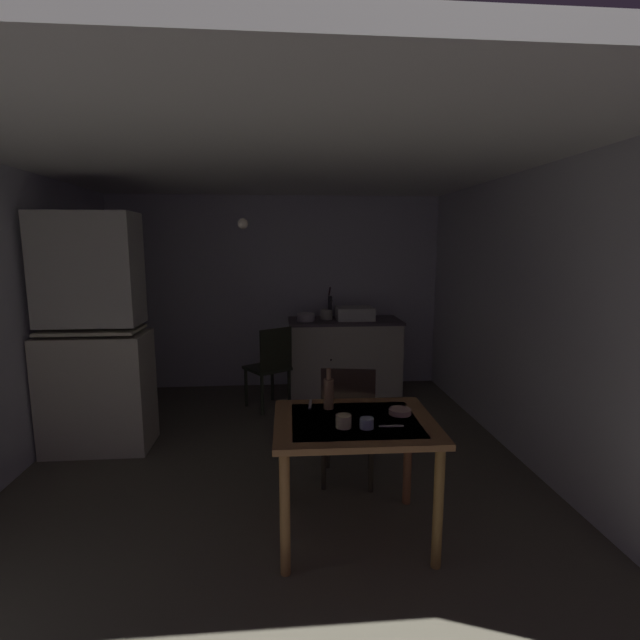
{
  "coord_description": "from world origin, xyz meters",
  "views": [
    {
      "loc": [
        0.04,
        -3.62,
        1.76
      ],
      "look_at": [
        0.35,
        -0.01,
        1.18
      ],
      "focal_mm": 26.2,
      "sensor_mm": 36.0,
      "label": 1
    }
  ],
  "objects_px": {
    "sink_basin": "(355,313)",
    "serving_bowl_wide": "(400,411)",
    "hutch_cabinet": "(94,342)",
    "mixing_bowl_counter": "(306,317)",
    "glass_bottle": "(329,393)",
    "hand_pump": "(330,305)",
    "dining_table": "(354,437)",
    "teacup_mint": "(343,421)",
    "chair_far_side": "(348,421)",
    "chair_by_counter": "(270,365)"
  },
  "relations": [
    {
      "from": "hand_pump",
      "to": "glass_bottle",
      "type": "bearing_deg",
      "value": -96.26
    },
    {
      "from": "hutch_cabinet",
      "to": "teacup_mint",
      "type": "bearing_deg",
      "value": -38.42
    },
    {
      "from": "sink_basin",
      "to": "hand_pump",
      "type": "height_order",
      "value": "hand_pump"
    },
    {
      "from": "hutch_cabinet",
      "to": "chair_far_side",
      "type": "relative_size",
      "value": 2.23
    },
    {
      "from": "hutch_cabinet",
      "to": "dining_table",
      "type": "relative_size",
      "value": 2.11
    },
    {
      "from": "mixing_bowl_counter",
      "to": "glass_bottle",
      "type": "bearing_deg",
      "value": -90.01
    },
    {
      "from": "sink_basin",
      "to": "chair_far_side",
      "type": "distance_m",
      "value": 2.31
    },
    {
      "from": "teacup_mint",
      "to": "sink_basin",
      "type": "bearing_deg",
      "value": 79.77
    },
    {
      "from": "teacup_mint",
      "to": "glass_bottle",
      "type": "distance_m",
      "value": 0.33
    },
    {
      "from": "sink_basin",
      "to": "hand_pump",
      "type": "relative_size",
      "value": 1.13
    },
    {
      "from": "sink_basin",
      "to": "serving_bowl_wide",
      "type": "bearing_deg",
      "value": -93.29
    },
    {
      "from": "hutch_cabinet",
      "to": "serving_bowl_wide",
      "type": "height_order",
      "value": "hutch_cabinet"
    },
    {
      "from": "mixing_bowl_counter",
      "to": "serving_bowl_wide",
      "type": "bearing_deg",
      "value": -81.11
    },
    {
      "from": "glass_bottle",
      "to": "hutch_cabinet",
      "type": "bearing_deg",
      "value": 147.05
    },
    {
      "from": "chair_by_counter",
      "to": "glass_bottle",
      "type": "distance_m",
      "value": 2.15
    },
    {
      "from": "sink_basin",
      "to": "glass_bottle",
      "type": "relative_size",
      "value": 1.69
    },
    {
      "from": "hutch_cabinet",
      "to": "sink_basin",
      "type": "xyz_separation_m",
      "value": [
        2.46,
        1.42,
        0.01
      ]
    },
    {
      "from": "hand_pump",
      "to": "dining_table",
      "type": "bearing_deg",
      "value": -93.17
    },
    {
      "from": "hand_pump",
      "to": "serving_bowl_wide",
      "type": "relative_size",
      "value": 2.84
    },
    {
      "from": "hutch_cabinet",
      "to": "dining_table",
      "type": "bearing_deg",
      "value": -35.28
    },
    {
      "from": "hand_pump",
      "to": "serving_bowl_wide",
      "type": "bearing_deg",
      "value": -87.32
    },
    {
      "from": "teacup_mint",
      "to": "chair_far_side",
      "type": "bearing_deg",
      "value": 79.4
    },
    {
      "from": "dining_table",
      "to": "teacup_mint",
      "type": "distance_m",
      "value": 0.2
    },
    {
      "from": "hand_pump",
      "to": "serving_bowl_wide",
      "type": "height_order",
      "value": "hand_pump"
    },
    {
      "from": "chair_far_side",
      "to": "serving_bowl_wide",
      "type": "xyz_separation_m",
      "value": [
        0.24,
        -0.54,
        0.27
      ]
    },
    {
      "from": "sink_basin",
      "to": "dining_table",
      "type": "height_order",
      "value": "sink_basin"
    },
    {
      "from": "hutch_cabinet",
      "to": "dining_table",
      "type": "distance_m",
      "value": 2.48
    },
    {
      "from": "sink_basin",
      "to": "glass_bottle",
      "type": "distance_m",
      "value": 2.71
    },
    {
      "from": "hutch_cabinet",
      "to": "mixing_bowl_counter",
      "type": "xyz_separation_m",
      "value": [
        1.88,
        1.37,
        -0.03
      ]
    },
    {
      "from": "chair_by_counter",
      "to": "glass_bottle",
      "type": "height_order",
      "value": "glass_bottle"
    },
    {
      "from": "sink_basin",
      "to": "chair_far_side",
      "type": "bearing_deg",
      "value": -100.11
    },
    {
      "from": "mixing_bowl_counter",
      "to": "glass_bottle",
      "type": "distance_m",
      "value": 2.59
    },
    {
      "from": "chair_far_side",
      "to": "hand_pump",
      "type": "bearing_deg",
      "value": 87.33
    },
    {
      "from": "hand_pump",
      "to": "glass_bottle",
      "type": "distance_m",
      "value": 2.71
    },
    {
      "from": "chair_far_side",
      "to": "glass_bottle",
      "type": "height_order",
      "value": "glass_bottle"
    },
    {
      "from": "sink_basin",
      "to": "chair_by_counter",
      "type": "relative_size",
      "value": 0.49
    },
    {
      "from": "teacup_mint",
      "to": "glass_bottle",
      "type": "height_order",
      "value": "glass_bottle"
    },
    {
      "from": "hutch_cabinet",
      "to": "chair_by_counter",
      "type": "xyz_separation_m",
      "value": [
        1.46,
        0.86,
        -0.47
      ]
    },
    {
      "from": "sink_basin",
      "to": "serving_bowl_wide",
      "type": "xyz_separation_m",
      "value": [
        -0.16,
        -2.77,
        -0.2
      ]
    },
    {
      "from": "serving_bowl_wide",
      "to": "hand_pump",
      "type": "bearing_deg",
      "value": 92.68
    },
    {
      "from": "hand_pump",
      "to": "mixing_bowl_counter",
      "type": "relative_size",
      "value": 1.88
    },
    {
      "from": "glass_bottle",
      "to": "hand_pump",
      "type": "bearing_deg",
      "value": 83.74
    },
    {
      "from": "dining_table",
      "to": "glass_bottle",
      "type": "distance_m",
      "value": 0.32
    },
    {
      "from": "chair_by_counter",
      "to": "glass_bottle",
      "type": "bearing_deg",
      "value": -78.77
    },
    {
      "from": "hand_pump",
      "to": "sink_basin",
      "type": "bearing_deg",
      "value": -8.82
    },
    {
      "from": "hand_pump",
      "to": "hutch_cabinet",
      "type": "bearing_deg",
      "value": -145.91
    },
    {
      "from": "sink_basin",
      "to": "hutch_cabinet",
      "type": "bearing_deg",
      "value": -149.95
    },
    {
      "from": "chair_far_side",
      "to": "chair_by_counter",
      "type": "distance_m",
      "value": 1.77
    },
    {
      "from": "dining_table",
      "to": "glass_bottle",
      "type": "xyz_separation_m",
      "value": [
        -0.13,
        0.21,
        0.21
      ]
    },
    {
      "from": "dining_table",
      "to": "serving_bowl_wide",
      "type": "height_order",
      "value": "serving_bowl_wide"
    }
  ]
}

